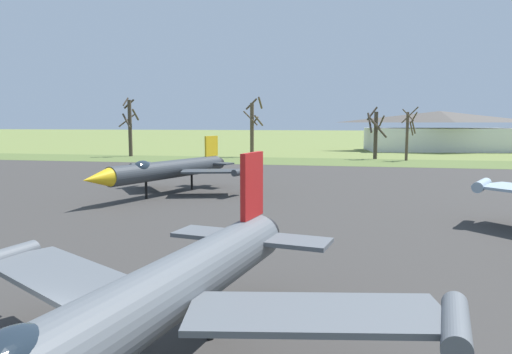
{
  "coord_description": "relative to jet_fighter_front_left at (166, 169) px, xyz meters",
  "views": [
    {
      "loc": [
        6.1,
        -6.24,
        5.21
      ],
      "look_at": [
        0.14,
        22.44,
        1.8
      ],
      "focal_mm": 33.21,
      "sensor_mm": 36.0,
      "label": 1
    }
  ],
  "objects": [
    {
      "name": "visitor_building",
      "position": [
        28.13,
        59.96,
        1.65
      ],
      "size": [
        27.97,
        15.1,
        7.21
      ],
      "color": "silver",
      "rests_on": "ground"
    },
    {
      "name": "bare_tree_left_of_center",
      "position": [
        -2.05,
        38.85,
        2.83
      ],
      "size": [
        2.78,
        2.95,
        8.94
      ],
      "color": "brown",
      "rests_on": "ground"
    },
    {
      "name": "bare_tree_center",
      "position": [
        15.88,
        37.28,
        2.03
      ],
      "size": [
        2.89,
        2.92,
        7.4
      ],
      "color": "#42382D",
      "rests_on": "ground"
    },
    {
      "name": "bare_tree_far_left",
      "position": [
        -20.29,
        35.17,
        2.9
      ],
      "size": [
        3.09,
        3.05,
        8.94
      ],
      "color": "#42382D",
      "rests_on": "ground"
    },
    {
      "name": "bare_tree_right_of_center",
      "position": [
        20.08,
        35.18,
        1.97
      ],
      "size": [
        2.26,
        2.65,
        7.3
      ],
      "color": "brown",
      "rests_on": "ground"
    },
    {
      "name": "grass_verge_strip",
      "position": [
        6.91,
        30.96,
        -1.85
      ],
      "size": [
        146.77,
        12.0,
        0.06
      ],
      "primitive_type": "cube",
      "color": "#556733",
      "rests_on": "ground"
    },
    {
      "name": "jet_fighter_front_left",
      "position": [
        0.0,
        0.0,
        0.0
      ],
      "size": [
        10.26,
        13.37,
        4.11
      ],
      "color": "#33383D",
      "rests_on": "ground"
    },
    {
      "name": "asphalt_apron",
      "position": [
        6.91,
        -6.33,
        -1.85
      ],
      "size": [
        86.77,
        62.57,
        0.05
      ],
      "primitive_type": "cube",
      "color": "#383533",
      "rests_on": "ground"
    },
    {
      "name": "jet_fighter_front_right",
      "position": [
        9.25,
        -23.77,
        0.0
      ],
      "size": [
        11.32,
        13.69,
        4.36
      ],
      "color": "#565B60",
      "rests_on": "ground"
    }
  ]
}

